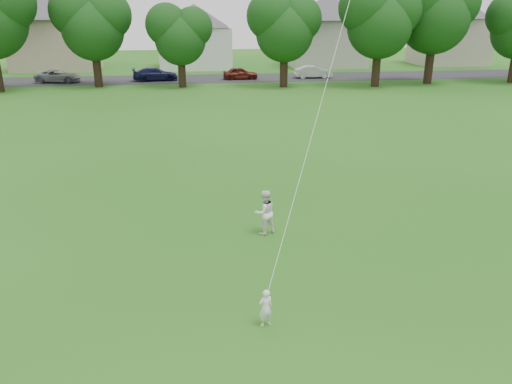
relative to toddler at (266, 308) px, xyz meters
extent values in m
plane|color=#185212|center=(-0.74, 0.61, -0.47)|extent=(160.00, 160.00, 0.00)
cube|color=#2D2D30|center=(-0.74, 42.61, -0.46)|extent=(90.00, 7.00, 0.01)
imported|color=white|center=(0.00, 0.00, 0.00)|extent=(0.39, 0.32, 0.93)
imported|color=white|center=(0.69, 4.92, 0.27)|extent=(0.87, 0.78, 1.47)
cylinder|color=white|center=(1.89, 3.21, 3.93)|extent=(0.01, 0.01, 10.54)
cylinder|color=black|center=(-9.84, 38.22, 1.23)|extent=(0.73, 0.73, 3.39)
cylinder|color=black|center=(-2.22, 37.03, 0.95)|extent=(0.68, 0.68, 2.82)
cylinder|color=black|center=(6.97, 36.03, 1.14)|extent=(0.71, 0.71, 3.21)
cylinder|color=black|center=(15.38, 35.23, 1.32)|extent=(0.75, 0.75, 3.58)
cylinder|color=black|center=(21.02, 36.39, 1.51)|extent=(0.78, 0.78, 3.94)
imported|color=gray|center=(-14.19, 41.61, 0.13)|extent=(4.35, 2.25, 1.17)
imported|color=#111437|center=(-4.93, 41.61, 0.18)|extent=(4.59, 2.27, 1.28)
imported|color=#571B11|center=(3.55, 41.61, 0.14)|extent=(3.53, 1.44, 1.20)
imported|color=#BEBEBE|center=(11.07, 41.61, 0.17)|extent=(3.85, 1.51, 1.25)
cube|color=#BEA88F|center=(-16.74, 52.61, 2.34)|extent=(9.28, 6.33, 5.61)
cube|color=white|center=(-0.74, 52.61, 1.88)|extent=(8.24, 7.49, 4.69)
pyramid|color=#4D4A4F|center=(-0.74, 52.61, 6.80)|extent=(11.89, 11.89, 2.58)
cube|color=#B8B5A5|center=(15.26, 52.61, 2.25)|extent=(8.88, 7.32, 5.44)
cube|color=#B4A995|center=(31.26, 52.61, 2.32)|extent=(8.42, 6.53, 5.58)
camera|label=1|loc=(-1.45, -9.55, 6.38)|focal=35.00mm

